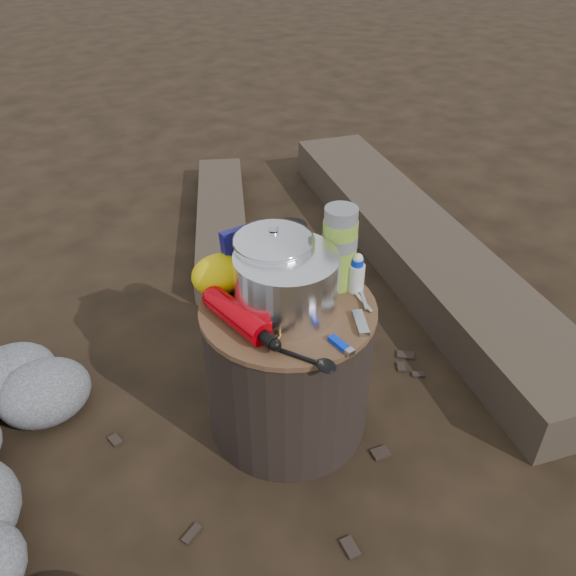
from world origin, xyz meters
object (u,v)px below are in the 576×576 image
camping_pot (274,264)px  travel_mug (290,247)px  stump (288,367)px  log_main (417,246)px  fuel_bottle (238,316)px  thermos (339,248)px

camping_pot → travel_mug: bearing=41.7°
travel_mug → camping_pot: bearing=-138.3°
stump → camping_pot: camping_pot is taller
log_main → travel_mug: (-0.80, -0.29, 0.40)m
fuel_bottle → travel_mug: travel_mug is taller
stump → thermos: bearing=5.5°
log_main → thermos: thermos is taller
thermos → travel_mug: size_ratio=1.72×
camping_pot → stump: bearing=-84.6°
camping_pot → travel_mug: size_ratio=1.53×
log_main → thermos: 0.96m
log_main → travel_mug: travel_mug is taller
thermos → stump: bearing=-174.5°
stump → log_main: 1.01m
travel_mug → thermos: bearing=-65.5°
camping_pot → thermos: (0.17, -0.04, 0.01)m
log_main → fuel_bottle: size_ratio=7.93×
thermos → travel_mug: (-0.06, 0.14, -0.05)m
log_main → fuel_bottle: (-1.05, -0.45, 0.37)m
fuel_bottle → thermos: thermos is taller
fuel_bottle → log_main: bearing=14.3°
stump → log_main: size_ratio=0.22×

